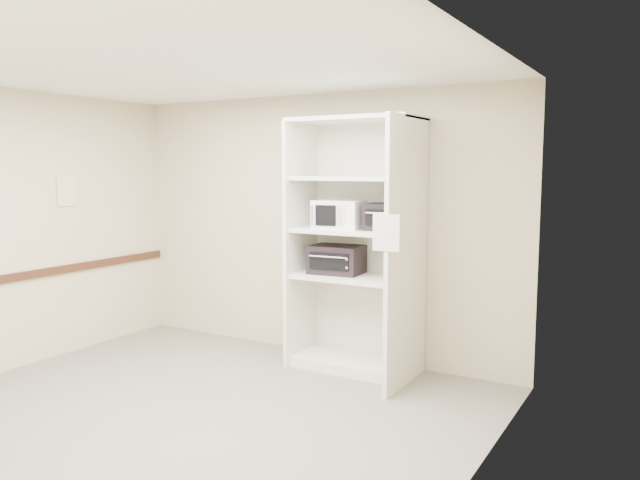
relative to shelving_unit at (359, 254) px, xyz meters
The scene contains 12 objects.
floor 2.15m from the shelving_unit, 111.36° to the right, with size 4.50×4.00×0.01m, color #6A655C.
ceiling 2.41m from the shelving_unit, 111.36° to the right, with size 4.50×4.00×0.01m, color white.
wall_back 0.76m from the shelving_unit, 155.96° to the left, with size 4.50×0.02×2.70m, color beige.
wall_left 3.38m from the shelving_unit, 149.71° to the right, with size 0.02×4.00×2.70m, color beige.
wall_right 2.34m from the shelving_unit, 47.07° to the right, with size 0.02×4.00×2.70m, color beige.
shelving_unit is the anchor object (origin of this frame).
microwave 0.43m from the shelving_unit, 167.76° to the right, with size 0.45×0.34×0.27m, color white.
toaster_oven_upper 0.47m from the shelving_unit, ahead, with size 0.43×0.32×0.25m, color black.
toaster_oven_lower 0.27m from the shelving_unit, behind, with size 0.49×0.37×0.27m, color black.
paper_sign 0.89m from the shelving_unit, 48.53° to the right, with size 0.24×0.01×0.30m, color white.
chair_rail 3.37m from the shelving_unit, 149.52° to the right, with size 0.04×3.98×0.08m, color #361B0F.
wall_poster 3.13m from the shelving_unit, 161.04° to the right, with size 0.01×0.23×0.32m, color silver.
Camera 1 is at (3.30, -3.57, 1.94)m, focal length 35.00 mm.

